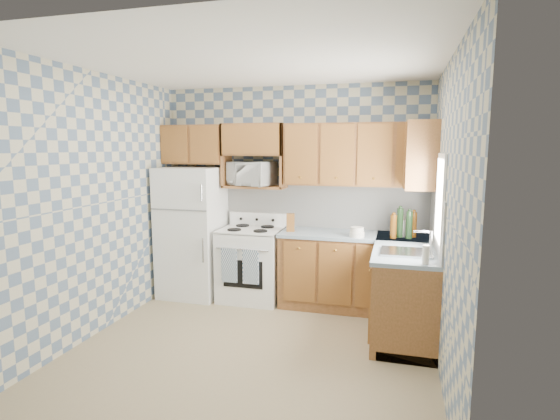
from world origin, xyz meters
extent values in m
plane|color=#8C795A|center=(0.00, 0.00, 0.00)|extent=(3.40, 3.40, 0.00)
cube|color=slate|center=(0.00, 1.60, 1.35)|extent=(3.40, 0.02, 2.70)
cube|color=slate|center=(1.70, 0.00, 1.35)|extent=(0.02, 3.20, 2.70)
cube|color=silver|center=(0.40, 1.59, 1.20)|extent=(2.60, 0.02, 0.56)
cube|color=silver|center=(1.69, 0.80, 1.20)|extent=(0.02, 1.60, 0.56)
cube|color=white|center=(-1.27, 1.25, 0.84)|extent=(0.75, 0.70, 1.68)
cube|color=white|center=(-0.47, 1.28, 0.45)|extent=(0.76, 0.65, 0.90)
cube|color=silver|center=(-0.47, 1.28, 0.91)|extent=(0.76, 0.65, 0.02)
cube|color=white|center=(-0.47, 1.55, 1.00)|extent=(0.76, 0.08, 0.17)
cube|color=navy|center=(-0.63, 0.93, 0.52)|extent=(0.20, 0.02, 0.42)
cube|color=navy|center=(-0.36, 0.93, 0.52)|extent=(0.20, 0.02, 0.42)
cube|color=brown|center=(0.82, 1.30, 0.44)|extent=(1.75, 0.60, 0.88)
cube|color=brown|center=(1.40, 0.80, 0.44)|extent=(0.60, 1.60, 0.88)
cube|color=slate|center=(0.82, 1.30, 0.90)|extent=(1.77, 0.63, 0.04)
cube|color=slate|center=(1.40, 0.80, 0.90)|extent=(0.63, 1.60, 0.04)
cube|color=brown|center=(0.82, 1.44, 1.85)|extent=(1.75, 0.33, 0.74)
cube|color=brown|center=(-1.29, 1.44, 1.97)|extent=(0.82, 0.33, 0.50)
cube|color=brown|center=(1.53, 1.25, 1.85)|extent=(0.33, 0.70, 0.74)
cube|color=brown|center=(-0.47, 1.44, 1.44)|extent=(0.80, 0.33, 0.03)
imported|color=white|center=(-0.51, 1.42, 1.60)|extent=(0.63, 0.51, 0.30)
cube|color=#B7B7BC|center=(1.40, 0.45, 0.93)|extent=(0.48, 0.40, 0.03)
cube|color=white|center=(1.69, 0.45, 1.45)|extent=(0.02, 0.66, 0.86)
cylinder|color=black|center=(1.34, 1.23, 1.09)|extent=(0.07, 0.07, 0.33)
cylinder|color=black|center=(1.44, 1.17, 1.07)|extent=(0.07, 0.07, 0.31)
cylinder|color=#4F2C0A|center=(1.49, 1.27, 1.06)|extent=(0.07, 0.07, 0.29)
cylinder|color=#4F2C0A|center=(1.27, 1.15, 1.05)|extent=(0.07, 0.07, 0.27)
cube|color=brown|center=(0.05, 1.24, 1.03)|extent=(0.12, 0.12, 0.22)
cylinder|color=white|center=(1.35, 1.31, 1.02)|extent=(0.15, 0.15, 0.19)
cylinder|color=beige|center=(1.56, 0.08, 1.01)|extent=(0.06, 0.06, 0.17)
camera|label=1|loc=(1.30, -3.85, 1.94)|focal=28.00mm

